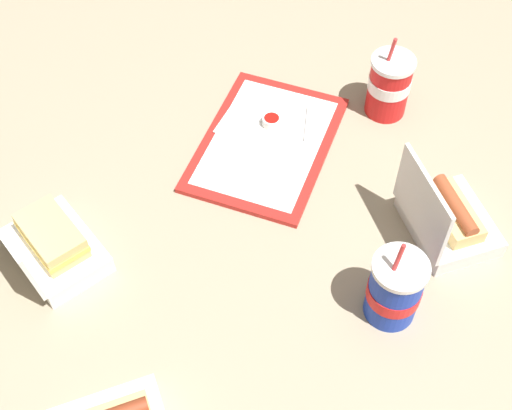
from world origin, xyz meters
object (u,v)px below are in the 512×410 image
object	(u,v)px
clamshell_hotdog_left	(447,218)
soda_cup_front	(395,289)
clamshell_sandwich_right	(50,245)
ketchup_cup	(272,121)
soda_cup_corner	(389,85)
plastic_fork	(309,122)
food_tray	(266,144)

from	to	relation	value
clamshell_hotdog_left	soda_cup_front	xyz separation A→B (m)	(0.21, -0.02, 0.03)
clamshell_sandwich_right	ketchup_cup	bearing A→B (deg)	158.81
clamshell_hotdog_left	soda_cup_corner	xyz separation A→B (m)	(-0.25, -0.23, 0.03)
soda_cup_corner	soda_cup_front	world-z (taller)	soda_cup_front
ketchup_cup	soda_cup_front	xyz separation A→B (m)	(0.28, 0.40, 0.05)
ketchup_cup	clamshell_sandwich_right	xyz separation A→B (m)	(0.49, -0.19, 0.02)
soda_cup_front	ketchup_cup	bearing A→B (deg)	-125.16
clamshell_sandwich_right	plastic_fork	bearing A→B (deg)	154.61
food_tray	ketchup_cup	size ratio (longest dim) A/B	10.20
ketchup_cup	clamshell_hotdog_left	xyz separation A→B (m)	(0.07, 0.42, 0.02)
ketchup_cup	soda_cup_front	world-z (taller)	soda_cup_front
food_tray	clamshell_sandwich_right	bearing A→B (deg)	-24.50
clamshell_hotdog_left	soda_cup_front	world-z (taller)	soda_cup_front
food_tray	plastic_fork	bearing A→B (deg)	150.51
soda_cup_front	food_tray	bearing A→B (deg)	-121.39
plastic_fork	clamshell_sandwich_right	world-z (taller)	clamshell_sandwich_right
clamshell_hotdog_left	soda_cup_corner	world-z (taller)	soda_cup_corner
food_tray	clamshell_hotdog_left	distance (m)	0.41
soda_cup_corner	soda_cup_front	xyz separation A→B (m)	(0.46, 0.21, -0.00)
food_tray	clamshell_sandwich_right	distance (m)	0.49
clamshell_sandwich_right	clamshell_hotdog_left	xyz separation A→B (m)	(-0.43, 0.61, -0.00)
food_tray	plastic_fork	size ratio (longest dim) A/B	3.71
ketchup_cup	soda_cup_corner	bearing A→B (deg)	133.76
clamshell_hotdog_left	soda_cup_front	distance (m)	0.22
ketchup_cup	soda_cup_corner	world-z (taller)	soda_cup_corner
ketchup_cup	clamshell_sandwich_right	world-z (taller)	clamshell_sandwich_right
plastic_fork	soda_cup_corner	distance (m)	0.19
clamshell_sandwich_right	soda_cup_corner	bearing A→B (deg)	150.63
food_tray	clamshell_hotdog_left	world-z (taller)	clamshell_hotdog_left
food_tray	plastic_fork	world-z (taller)	plastic_fork
food_tray	clamshell_sandwich_right	xyz separation A→B (m)	(0.45, -0.20, 0.04)
plastic_fork	clamshell_sandwich_right	size ratio (longest dim) A/B	0.47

